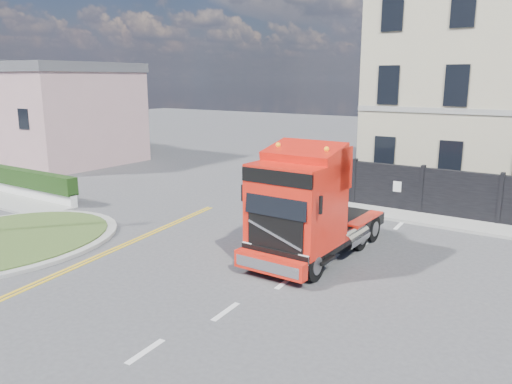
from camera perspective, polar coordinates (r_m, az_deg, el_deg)
The scene contains 9 objects.
ground at distance 16.16m, azimuth -5.01°, elevation -7.47°, with size 120.00×120.00×0.00m, color #424244.
traffic_island at distance 19.54m, azimuth -27.16°, elevation -5.02°, with size 6.80×6.80×0.17m.
hedge_wall at distance 26.62m, azimuth -25.26°, elevation 1.08°, with size 8.00×0.55×1.35m.
pavement_side at distance 26.23m, azimuth -27.16°, elevation -0.81°, with size 8.50×1.80×0.10m, color gray.
seaside_bldg_pink at distance 36.22m, azimuth -21.23°, elevation 7.86°, with size 8.00×8.00×6.00m, color #BA9193.
seaside_bldg_cream at distance 44.04m, azimuth -25.11°, elevation 7.60°, with size 9.00×8.00×5.00m, color #ECE7CD.
hoarding_fence at distance 21.47m, azimuth 24.95°, elevation -0.74°, with size 18.80×0.25×2.00m.
pavement_far at distance 20.92m, azimuth 22.82°, elevation -3.54°, with size 20.00×1.60×0.12m, color gray.
truck at distance 15.44m, azimuth 5.71°, elevation -2.14°, with size 2.35×6.07×3.62m.
Camera 1 is at (9.57, -11.76, 5.59)m, focal length 35.00 mm.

